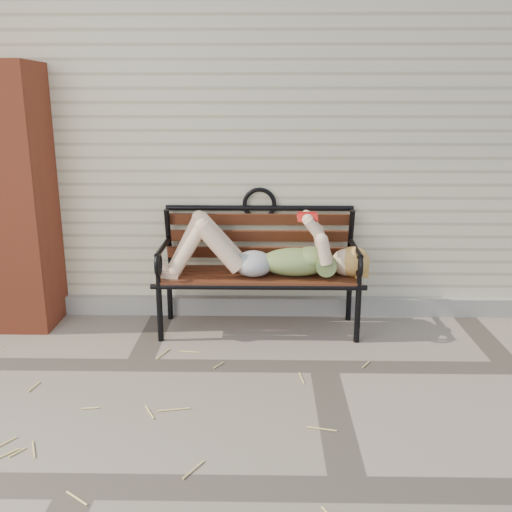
{
  "coord_description": "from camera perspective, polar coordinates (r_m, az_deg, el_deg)",
  "views": [
    {
      "loc": [
        -0.39,
        -3.5,
        1.73
      ],
      "look_at": [
        -0.46,
        0.48,
        0.64
      ],
      "focal_mm": 40.0,
      "sensor_mm": 36.0,
      "label": 1
    }
  ],
  "objects": [
    {
      "name": "ground",
      "position": [
        3.92,
        6.78,
        -10.92
      ],
      "size": [
        80.0,
        80.0,
        0.0
      ],
      "primitive_type": "plane",
      "color": "#7C6C60",
      "rests_on": "ground"
    },
    {
      "name": "house_wall",
      "position": [
        6.51,
        4.58,
        13.27
      ],
      "size": [
        8.0,
        4.0,
        3.0
      ],
      "primitive_type": "cube",
      "color": "beige",
      "rests_on": "ground"
    },
    {
      "name": "foundation_strip",
      "position": [
        4.78,
        5.68,
        -4.98
      ],
      "size": [
        8.0,
        0.1,
        0.15
      ],
      "primitive_type": "cube",
      "color": "gray",
      "rests_on": "ground"
    },
    {
      "name": "brick_pillar",
      "position": [
        4.71,
        -22.98,
        5.24
      ],
      "size": [
        0.5,
        0.5,
        2.0
      ],
      "primitive_type": "cube",
      "color": "#AB4126",
      "rests_on": "ground"
    },
    {
      "name": "garden_bench",
      "position": [
        4.38,
        0.31,
        0.38
      ],
      "size": [
        1.65,
        0.66,
        1.07
      ],
      "color": "black",
      "rests_on": "ground"
    },
    {
      "name": "reading_woman",
      "position": [
        4.25,
        0.47,
        0.4
      ],
      "size": [
        1.55,
        0.35,
        0.49
      ],
      "color": "#0B474F",
      "rests_on": "ground"
    },
    {
      "name": "straw_scatter",
      "position": [
        3.31,
        -10.09,
        -16.31
      ],
      "size": [
        2.84,
        1.6,
        0.01
      ],
      "color": "#E3CA6E",
      "rests_on": "ground"
    }
  ]
}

